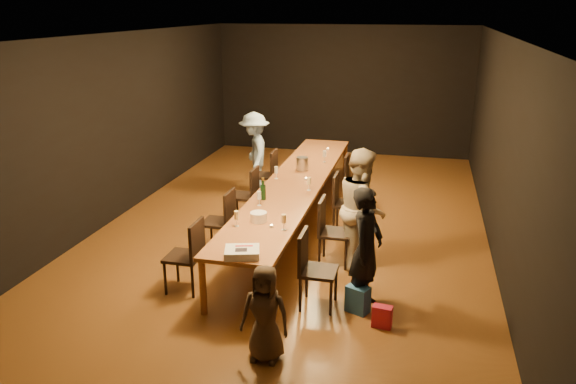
% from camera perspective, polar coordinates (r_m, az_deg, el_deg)
% --- Properties ---
extents(ground, '(10.00, 10.00, 0.00)m').
position_cam_1_polar(ground, '(9.12, 0.65, -3.50)').
color(ground, '#4C2A13').
rests_on(ground, ground).
extents(room_shell, '(6.04, 10.04, 3.02)m').
position_cam_1_polar(room_shell, '(8.56, 0.70, 9.50)').
color(room_shell, black).
rests_on(room_shell, ground).
extents(table, '(0.90, 6.00, 0.75)m').
position_cam_1_polar(table, '(8.88, 0.66, 0.70)').
color(table, brown).
rests_on(table, ground).
extents(chair_right_0, '(0.42, 0.42, 0.93)m').
position_cam_1_polar(chair_right_0, '(6.62, 3.14, -7.94)').
color(chair_right_0, black).
rests_on(chair_right_0, ground).
extents(chair_right_1, '(0.42, 0.42, 0.93)m').
position_cam_1_polar(chair_right_1, '(7.70, 4.81, -4.07)').
color(chair_right_1, black).
rests_on(chair_right_1, ground).
extents(chair_right_2, '(0.42, 0.42, 0.93)m').
position_cam_1_polar(chair_right_2, '(8.81, 6.05, -1.17)').
color(chair_right_2, black).
rests_on(chair_right_2, ground).
extents(chair_right_3, '(0.42, 0.42, 0.93)m').
position_cam_1_polar(chair_right_3, '(9.94, 7.01, 1.08)').
color(chair_right_3, black).
rests_on(chair_right_3, ground).
extents(chair_left_0, '(0.42, 0.42, 0.93)m').
position_cam_1_polar(chair_left_0, '(7.10, -10.56, -6.37)').
color(chair_left_0, black).
rests_on(chair_left_0, ground).
extents(chair_left_1, '(0.42, 0.42, 0.93)m').
position_cam_1_polar(chair_left_1, '(8.11, -7.15, -2.97)').
color(chair_left_1, black).
rests_on(chair_left_1, ground).
extents(chair_left_2, '(0.42, 0.42, 0.93)m').
position_cam_1_polar(chair_left_2, '(9.17, -4.52, -0.33)').
color(chair_left_2, black).
rests_on(chair_left_2, ground).
extents(chair_left_3, '(0.42, 0.42, 0.93)m').
position_cam_1_polar(chair_left_3, '(10.26, -2.45, 1.76)').
color(chair_left_3, black).
rests_on(chair_left_3, ground).
extents(woman_birthday, '(0.49, 0.61, 1.47)m').
position_cam_1_polar(woman_birthday, '(6.57, 7.95, -5.70)').
color(woman_birthday, black).
rests_on(woman_birthday, ground).
extents(woman_tan, '(0.79, 0.92, 1.63)m').
position_cam_1_polar(woman_tan, '(7.62, 7.49, -1.58)').
color(woman_tan, '#C6B395').
rests_on(woman_tan, ground).
extents(man_blue, '(0.90, 1.13, 1.53)m').
position_cam_1_polar(man_blue, '(10.64, -3.42, 4.02)').
color(man_blue, '#8BABD7').
rests_on(man_blue, ground).
extents(child, '(0.50, 0.33, 1.02)m').
position_cam_1_polar(child, '(5.68, -2.34, -12.23)').
color(child, '#3C2D21').
rests_on(child, ground).
extents(gift_bag_red, '(0.23, 0.14, 0.26)m').
position_cam_1_polar(gift_bag_red, '(6.45, 9.54, -12.38)').
color(gift_bag_red, '#C21D3D').
rests_on(gift_bag_red, ground).
extents(gift_bag_blue, '(0.31, 0.26, 0.32)m').
position_cam_1_polar(gift_bag_blue, '(6.68, 7.11, -10.75)').
color(gift_bag_blue, '#2760AC').
rests_on(gift_bag_blue, ground).
extents(birthday_cake, '(0.45, 0.40, 0.09)m').
position_cam_1_polar(birthday_cake, '(6.29, -4.68, -6.12)').
color(birthday_cake, white).
rests_on(birthday_cake, table).
extents(plate_stack, '(0.25, 0.25, 0.12)m').
position_cam_1_polar(plate_stack, '(7.26, -3.01, -2.54)').
color(plate_stack, white).
rests_on(plate_stack, table).
extents(champagne_bottle, '(0.10, 0.10, 0.33)m').
position_cam_1_polar(champagne_bottle, '(8.03, -2.55, 0.35)').
color(champagne_bottle, black).
rests_on(champagne_bottle, table).
extents(ice_bucket, '(0.26, 0.26, 0.22)m').
position_cam_1_polar(ice_bucket, '(9.51, 1.46, 2.90)').
color(ice_bucket, '#B9B9BE').
rests_on(ice_bucket, table).
extents(wineglass_0, '(0.06, 0.06, 0.21)m').
position_cam_1_polar(wineglass_0, '(7.10, -5.25, -2.72)').
color(wineglass_0, beige).
rests_on(wineglass_0, table).
extents(wineglass_1, '(0.06, 0.06, 0.21)m').
position_cam_1_polar(wineglass_1, '(6.95, -0.43, -3.10)').
color(wineglass_1, beige).
rests_on(wineglass_1, table).
extents(wineglass_2, '(0.06, 0.06, 0.21)m').
position_cam_1_polar(wineglass_2, '(7.81, -2.95, -0.66)').
color(wineglass_2, silver).
rests_on(wineglass_2, table).
extents(wineglass_3, '(0.06, 0.06, 0.21)m').
position_cam_1_polar(wineglass_3, '(8.45, 2.14, 0.83)').
color(wineglass_3, beige).
rests_on(wineglass_3, table).
extents(wineglass_4, '(0.06, 0.06, 0.21)m').
position_cam_1_polar(wineglass_4, '(9.02, -1.21, 1.98)').
color(wineglass_4, silver).
rests_on(wineglass_4, table).
extents(wineglass_5, '(0.06, 0.06, 0.21)m').
position_cam_1_polar(wineglass_5, '(10.02, 3.73, 3.63)').
color(wineglass_5, silver).
rests_on(wineglass_5, table).
extents(tealight_near, '(0.05, 0.05, 0.03)m').
position_cam_1_polar(tealight_near, '(7.07, -1.69, -3.50)').
color(tealight_near, '#B2B7B2').
rests_on(tealight_near, table).
extents(tealight_mid, '(0.05, 0.05, 0.03)m').
position_cam_1_polar(tealight_mid, '(8.99, 1.85, 1.35)').
color(tealight_mid, '#B2B7B2').
rests_on(tealight_mid, table).
extents(tealight_far, '(0.05, 0.05, 0.03)m').
position_cam_1_polar(tealight_far, '(10.91, 4.06, 4.36)').
color(tealight_far, '#B2B7B2').
rests_on(tealight_far, table).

